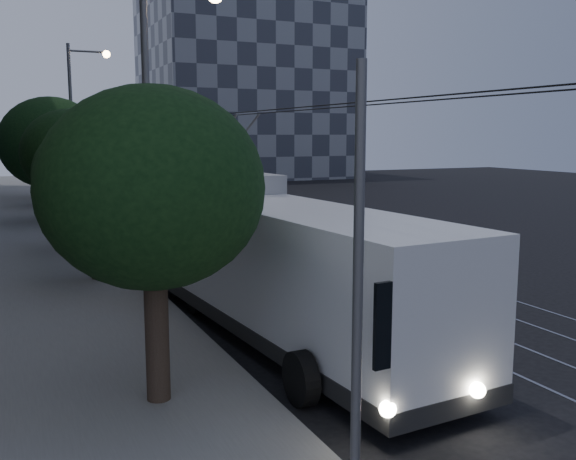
# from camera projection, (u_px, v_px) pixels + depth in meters

# --- Properties ---
(ground) EXTENTS (120.00, 120.00, 0.00)m
(ground) POSITION_uv_depth(u_px,v_px,m) (338.00, 297.00, 20.05)
(ground) COLOR black
(ground) RESTS_ON ground
(sidewalk) EXTENTS (5.00, 90.00, 0.15)m
(sidewalk) POSITION_uv_depth(u_px,v_px,m) (39.00, 226.00, 34.92)
(sidewalk) COLOR gray
(sidewalk) RESTS_ON ground
(tram_rails) EXTENTS (4.52, 90.00, 0.02)m
(tram_rails) POSITION_uv_depth(u_px,v_px,m) (214.00, 218.00, 39.05)
(tram_rails) COLOR #9998A1
(tram_rails) RESTS_ON ground
(overhead_wires) EXTENTS (2.23, 90.00, 6.00)m
(overhead_wires) POSITION_uv_depth(u_px,v_px,m) (84.00, 163.00, 35.46)
(overhead_wires) COLOR black
(overhead_wires) RESTS_ON ground
(building_distant_right) EXTENTS (22.00, 18.00, 24.00)m
(building_distant_right) POSITION_uv_depth(u_px,v_px,m) (245.00, 74.00, 75.12)
(building_distant_right) COLOR #353844
(building_distant_right) RESTS_ON ground
(trolleybus) EXTENTS (3.63, 13.17, 5.63)m
(trolleybus) POSITION_uv_depth(u_px,v_px,m) (274.00, 265.00, 16.16)
(trolleybus) COLOR silver
(trolleybus) RESTS_ON ground
(pickup_silver) EXTENTS (3.86, 6.21, 1.60)m
(pickup_silver) POSITION_uv_depth(u_px,v_px,m) (154.00, 236.00, 27.12)
(pickup_silver) COLOR #B5B9BD
(pickup_silver) RESTS_ON ground
(car_white_a) EXTENTS (2.71, 4.04, 1.28)m
(car_white_a) POSITION_uv_depth(u_px,v_px,m) (110.00, 221.00, 32.86)
(car_white_a) COLOR #BBBABF
(car_white_a) RESTS_ON ground
(car_white_b) EXTENTS (2.48, 4.82, 1.34)m
(car_white_b) POSITION_uv_depth(u_px,v_px,m) (89.00, 205.00, 39.75)
(car_white_b) COLOR silver
(car_white_b) RESTS_ON ground
(car_white_c) EXTENTS (2.67, 4.77, 1.49)m
(car_white_c) POSITION_uv_depth(u_px,v_px,m) (114.00, 202.00, 40.84)
(car_white_c) COLOR silver
(car_white_c) RESTS_ON ground
(car_white_d) EXTENTS (2.94, 4.38, 1.39)m
(car_white_d) POSITION_uv_depth(u_px,v_px,m) (70.00, 191.00, 49.57)
(car_white_d) COLOR silver
(car_white_d) RESTS_ON ground
(tree_0) EXTENTS (4.06, 4.06, 5.95)m
(tree_0) POSITION_uv_depth(u_px,v_px,m) (152.00, 189.00, 11.43)
(tree_0) COLOR black
(tree_0) RESTS_ON ground
(tree_1) EXTENTS (3.99, 3.99, 5.50)m
(tree_1) POSITION_uv_depth(u_px,v_px,m) (94.00, 175.00, 21.50)
(tree_1) COLOR black
(tree_1) RESTS_ON ground
(tree_2) EXTENTS (4.18, 4.18, 6.13)m
(tree_2) POSITION_uv_depth(u_px,v_px,m) (71.00, 154.00, 27.28)
(tree_2) COLOR black
(tree_2) RESTS_ON ground
(tree_3) EXTENTS (5.74, 5.74, 7.13)m
(tree_3) POSITION_uv_depth(u_px,v_px,m) (52.00, 143.00, 35.97)
(tree_3) COLOR black
(tree_3) RESTS_ON ground
(tree_4) EXTENTS (3.90, 3.90, 5.59)m
(tree_4) POSITION_uv_depth(u_px,v_px,m) (42.00, 152.00, 43.76)
(tree_4) COLOR black
(tree_4) RESTS_ON ground
(tree_5) EXTENTS (4.56, 4.56, 6.70)m
(tree_5) POSITION_uv_depth(u_px,v_px,m) (35.00, 140.00, 49.37)
(tree_5) COLOR black
(tree_5) RESTS_ON ground
(streetlamp_near) EXTENTS (2.26, 0.44, 9.22)m
(streetlamp_near) POSITION_uv_depth(u_px,v_px,m) (162.00, 114.00, 17.01)
(streetlamp_near) COLOR #5E5E61
(streetlamp_near) RESTS_ON ground
(streetlamp_far) EXTENTS (2.47, 0.44, 10.25)m
(streetlamp_far) POSITION_uv_depth(u_px,v_px,m) (79.00, 115.00, 37.77)
(streetlamp_far) COLOR #5E5E61
(streetlamp_far) RESTS_ON ground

